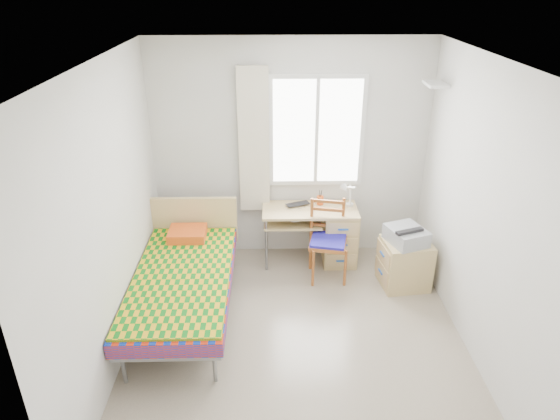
# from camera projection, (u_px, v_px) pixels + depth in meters

# --- Properties ---
(floor) EXTENTS (3.50, 3.50, 0.00)m
(floor) POSITION_uv_depth(u_px,v_px,m) (296.00, 340.00, 4.81)
(floor) COLOR #BCAD93
(floor) RESTS_ON ground
(ceiling) EXTENTS (3.50, 3.50, 0.00)m
(ceiling) POSITION_uv_depth(u_px,v_px,m) (301.00, 62.00, 3.68)
(ceiling) COLOR white
(ceiling) RESTS_ON wall_back
(wall_back) EXTENTS (3.20, 0.00, 3.20)m
(wall_back) POSITION_uv_depth(u_px,v_px,m) (290.00, 152.00, 5.82)
(wall_back) COLOR silver
(wall_back) RESTS_ON ground
(wall_left) EXTENTS (0.00, 3.50, 3.50)m
(wall_left) POSITION_uv_depth(u_px,v_px,m) (110.00, 221.00, 4.21)
(wall_left) COLOR silver
(wall_left) RESTS_ON ground
(wall_right) EXTENTS (0.00, 3.50, 3.50)m
(wall_right) POSITION_uv_depth(u_px,v_px,m) (485.00, 218.00, 4.27)
(wall_right) COLOR silver
(wall_right) RESTS_ON ground
(window) EXTENTS (1.10, 0.04, 1.30)m
(window) POSITION_uv_depth(u_px,v_px,m) (317.00, 132.00, 5.70)
(window) COLOR white
(window) RESTS_ON wall_back
(curtain) EXTENTS (0.35, 0.05, 1.70)m
(curtain) POSITION_uv_depth(u_px,v_px,m) (254.00, 142.00, 5.68)
(curtain) COLOR #FCEAD0
(curtain) RESTS_ON wall_back
(floating_shelf) EXTENTS (0.20, 0.32, 0.03)m
(floating_shelf) POSITION_uv_depth(u_px,v_px,m) (436.00, 84.00, 5.17)
(floating_shelf) COLOR white
(floating_shelf) RESTS_ON wall_right
(bed) EXTENTS (0.97, 2.05, 0.89)m
(bed) POSITION_uv_depth(u_px,v_px,m) (184.00, 276.00, 5.02)
(bed) COLOR gray
(bed) RESTS_ON floor
(desk) EXTENTS (1.11, 0.51, 0.70)m
(desk) POSITION_uv_depth(u_px,v_px,m) (334.00, 232.00, 5.97)
(desk) COLOR tan
(desk) RESTS_ON floor
(chair) EXTENTS (0.47, 0.47, 0.93)m
(chair) POSITION_uv_depth(u_px,v_px,m) (329.00, 235.00, 5.62)
(chair) COLOR #99471D
(chair) RESTS_ON floor
(cabinet) EXTENTS (0.56, 0.51, 0.55)m
(cabinet) POSITION_uv_depth(u_px,v_px,m) (404.00, 263.00, 5.54)
(cabinet) COLOR tan
(cabinet) RESTS_ON floor
(printer) EXTENTS (0.48, 0.51, 0.18)m
(printer) POSITION_uv_depth(u_px,v_px,m) (406.00, 235.00, 5.38)
(printer) COLOR #96999D
(printer) RESTS_ON cabinet
(laptop) EXTENTS (0.33, 0.28, 0.02)m
(laptop) POSITION_uv_depth(u_px,v_px,m) (299.00, 206.00, 5.88)
(laptop) COLOR black
(laptop) RESTS_ON desk
(pen_cup) EXTENTS (0.10, 0.10, 0.10)m
(pen_cup) POSITION_uv_depth(u_px,v_px,m) (320.00, 200.00, 5.93)
(pen_cup) COLOR orange
(pen_cup) RESTS_ON desk
(task_lamp) EXTENTS (0.21, 0.30, 0.35)m
(task_lamp) POSITION_uv_depth(u_px,v_px,m) (347.00, 192.00, 5.72)
(task_lamp) COLOR white
(task_lamp) RESTS_ON desk
(book) EXTENTS (0.18, 0.23, 0.02)m
(book) POSITION_uv_depth(u_px,v_px,m) (289.00, 218.00, 5.85)
(book) COLOR gray
(book) RESTS_ON desk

